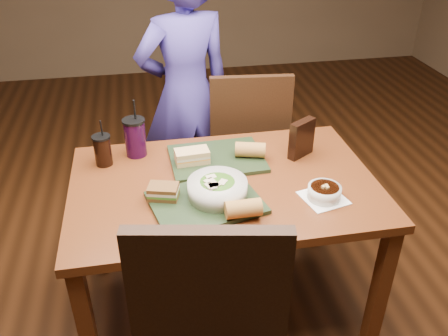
% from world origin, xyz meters
% --- Properties ---
extents(ground, '(6.00, 6.00, 0.00)m').
position_xyz_m(ground, '(0.00, 0.00, 0.00)').
color(ground, '#381C0B').
rests_on(ground, ground).
extents(dining_table, '(1.30, 0.85, 0.75)m').
position_xyz_m(dining_table, '(0.00, 0.00, 0.66)').
color(dining_table, '#5A2B12').
rests_on(dining_table, ground).
extents(chair_far, '(0.47, 0.48, 1.00)m').
position_xyz_m(chair_far, '(0.25, 0.66, 0.56)').
color(chair_far, black).
rests_on(chair_far, ground).
extents(diner, '(0.65, 0.50, 1.57)m').
position_xyz_m(diner, '(-0.06, 0.91, 0.78)').
color(diner, '#3C3187').
rests_on(diner, ground).
extents(tray_near, '(0.48, 0.41, 0.02)m').
position_xyz_m(tray_near, '(-0.10, -0.15, 0.76)').
color(tray_near, black).
rests_on(tray_near, dining_table).
extents(tray_far, '(0.43, 0.33, 0.02)m').
position_xyz_m(tray_far, '(0.00, 0.19, 0.76)').
color(tray_far, black).
rests_on(tray_far, dining_table).
extents(salad_bowl, '(0.24, 0.24, 0.08)m').
position_xyz_m(salad_bowl, '(-0.05, -0.12, 0.81)').
color(salad_bowl, silver).
rests_on(salad_bowl, tray_near).
extents(soup_bowl, '(0.20, 0.20, 0.07)m').
position_xyz_m(soup_bowl, '(0.37, -0.19, 0.78)').
color(soup_bowl, white).
rests_on(soup_bowl, dining_table).
extents(sandwich_near, '(0.13, 0.11, 0.06)m').
position_xyz_m(sandwich_near, '(-0.26, -0.09, 0.80)').
color(sandwich_near, '#593819').
rests_on(sandwich_near, tray_near).
extents(sandwich_far, '(0.16, 0.09, 0.06)m').
position_xyz_m(sandwich_far, '(-0.12, 0.16, 0.80)').
color(sandwich_far, tan).
rests_on(sandwich_far, tray_far).
extents(baguette_near, '(0.14, 0.07, 0.07)m').
position_xyz_m(baguette_near, '(0.02, -0.27, 0.80)').
color(baguette_near, '#AD7533').
rests_on(baguette_near, tray_near).
extents(baguette_far, '(0.15, 0.10, 0.07)m').
position_xyz_m(baguette_far, '(0.15, 0.16, 0.80)').
color(baguette_far, '#AD7533').
rests_on(baguette_far, tray_far).
extents(cup_cola, '(0.08, 0.08, 0.22)m').
position_xyz_m(cup_cola, '(-0.51, 0.25, 0.82)').
color(cup_cola, black).
rests_on(cup_cola, dining_table).
extents(cup_berry, '(0.10, 0.10, 0.28)m').
position_xyz_m(cup_berry, '(-0.36, 0.31, 0.84)').
color(cup_berry, black).
rests_on(cup_berry, dining_table).
extents(chip_bag, '(0.14, 0.11, 0.18)m').
position_xyz_m(chip_bag, '(0.39, 0.16, 0.84)').
color(chip_bag, black).
rests_on(chip_bag, dining_table).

